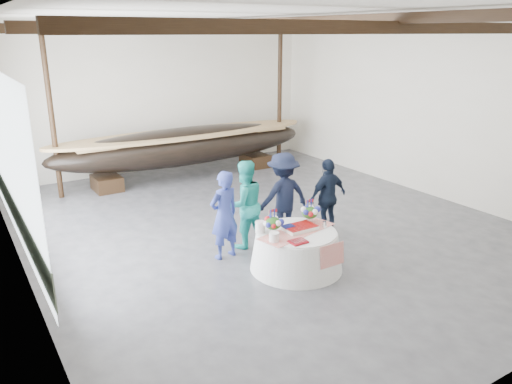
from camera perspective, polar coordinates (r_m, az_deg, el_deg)
floor at (r=11.37m, az=1.07°, el=-3.79°), size 10.00×12.00×0.01m
wall_back at (r=16.05m, az=-10.87°, el=10.58°), size 10.00×0.02×4.50m
wall_left at (r=9.09m, az=-26.35°, el=3.64°), size 0.02×12.00×4.50m
wall_right at (r=14.09m, az=18.65°, el=9.00°), size 0.02×12.00×4.50m
ceiling at (r=10.57m, az=1.22°, el=19.51°), size 10.00×12.00×0.01m
pavilion_structure at (r=11.24m, az=-1.10°, el=16.88°), size 9.80×11.76×4.50m
open_bay at (r=10.16m, az=-26.40°, el=2.49°), size 0.03×7.00×3.20m
longboat_display at (r=14.99m, az=-8.01°, el=5.24°), size 8.07×1.61×1.51m
banquet_table at (r=9.26m, az=4.63°, el=-6.61°), size 1.71×1.71×0.74m
tabletop_items at (r=9.13m, az=4.03°, el=-3.44°), size 1.66×0.98×0.40m
guest_woman_blue at (r=9.51m, az=-3.65°, el=-2.64°), size 0.69×0.51×1.74m
guest_woman_teal at (r=9.99m, az=-1.35°, el=-1.41°), size 0.89×0.70×1.80m
guest_man_left at (r=10.42m, az=3.10°, el=-0.46°), size 1.23×0.75×1.85m
guest_man_right at (r=10.76m, az=8.21°, el=-0.53°), size 1.00×0.47×1.67m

